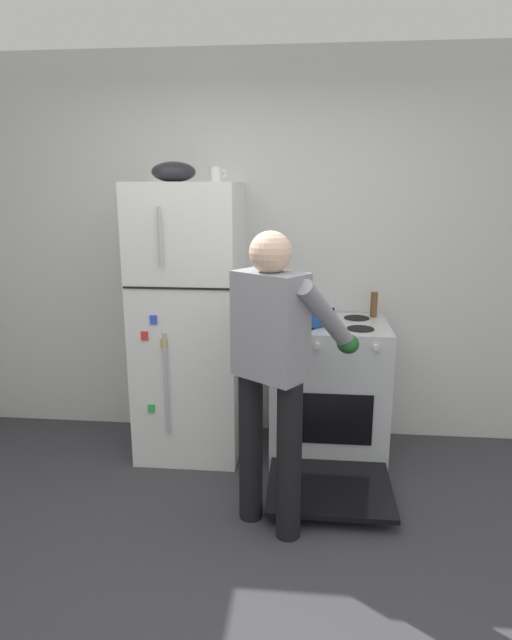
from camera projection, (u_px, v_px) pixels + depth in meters
ground at (210, 620)px, 2.30m from camera, size 8.00×8.00×0.00m
kitchen_wall_back at (255, 252)px, 3.86m from camera, size 6.00×0.10×2.70m
refrigerator at (191, 322)px, 3.64m from camera, size 0.68×0.72×1.83m
stove_range at (328, 391)px, 3.64m from camera, size 0.76×1.24×0.94m
person_cook at (275, 357)px, 2.75m from camera, size 0.68×0.73×1.60m
red_pot at (306, 315)px, 3.50m from camera, size 0.36×0.26×0.11m
coffee_mug at (216, 174)px, 3.44m from camera, size 0.11×0.08×0.10m
pepper_mill at (374, 304)px, 3.69m from camera, size 0.05×0.05×0.17m
mixing_bowl at (174, 172)px, 3.41m from camera, size 0.28×0.28×0.13m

